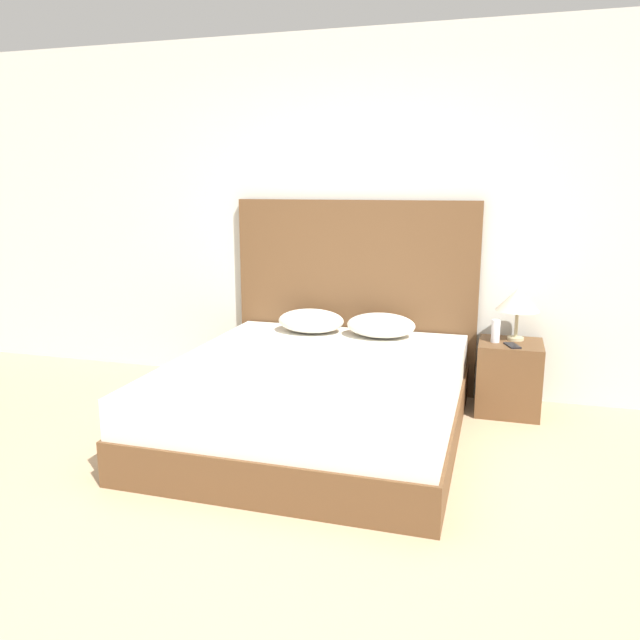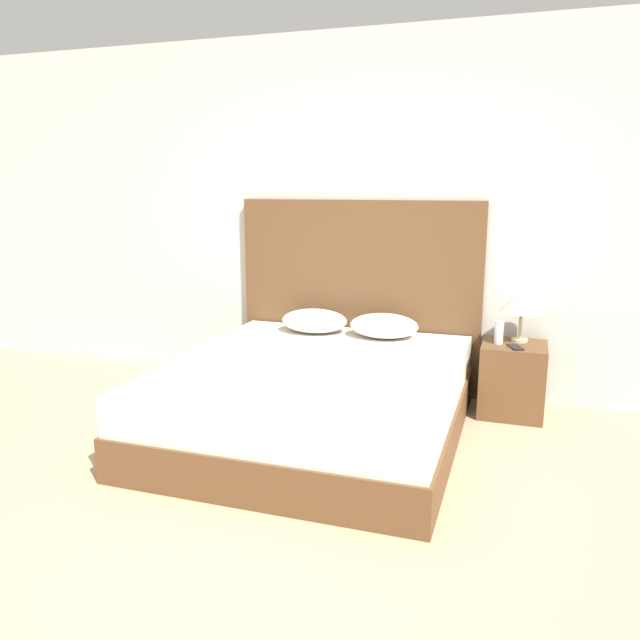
{
  "view_description": "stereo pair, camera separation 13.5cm",
  "coord_description": "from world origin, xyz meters",
  "px_view_note": "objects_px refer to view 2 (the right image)",
  "views": [
    {
      "loc": [
        1.01,
        -2.33,
        1.59
      ],
      "look_at": [
        -0.08,
        1.4,
        0.74
      ],
      "focal_mm": 35.0,
      "sensor_mm": 36.0,
      "label": 1
    },
    {
      "loc": [
        1.14,
        -2.29,
        1.59
      ],
      "look_at": [
        -0.08,
        1.4,
        0.74
      ],
      "focal_mm": 35.0,
      "sensor_mm": 36.0,
      "label": 2
    }
  ],
  "objects_px": {
    "bed": "(315,399)",
    "nightstand": "(512,379)",
    "table_lamp": "(522,301)",
    "phone_on_bed": "(333,368)",
    "phone_on_nightstand": "(515,347)"
  },
  "relations": [
    {
      "from": "nightstand",
      "to": "table_lamp",
      "type": "relative_size",
      "value": 1.36
    },
    {
      "from": "bed",
      "to": "phone_on_nightstand",
      "type": "bearing_deg",
      "value": 29.79
    },
    {
      "from": "bed",
      "to": "phone_on_bed",
      "type": "bearing_deg",
      "value": -33.88
    },
    {
      "from": "phone_on_bed",
      "to": "phone_on_nightstand",
      "type": "relative_size",
      "value": 0.99
    },
    {
      "from": "bed",
      "to": "table_lamp",
      "type": "bearing_deg",
      "value": 35.68
    },
    {
      "from": "nightstand",
      "to": "table_lamp",
      "type": "xyz_separation_m",
      "value": [
        0.03,
        0.08,
        0.54
      ]
    },
    {
      "from": "table_lamp",
      "to": "nightstand",
      "type": "bearing_deg",
      "value": -108.79
    },
    {
      "from": "phone_on_bed",
      "to": "phone_on_nightstand",
      "type": "distance_m",
      "value": 1.31
    },
    {
      "from": "bed",
      "to": "nightstand",
      "type": "distance_m",
      "value": 1.43
    },
    {
      "from": "table_lamp",
      "to": "phone_on_nightstand",
      "type": "xyz_separation_m",
      "value": [
        -0.02,
        -0.19,
        -0.28
      ]
    },
    {
      "from": "table_lamp",
      "to": "bed",
      "type": "bearing_deg",
      "value": -144.32
    },
    {
      "from": "nightstand",
      "to": "phone_on_nightstand",
      "type": "xyz_separation_m",
      "value": [
        0.01,
        -0.11,
        0.26
      ]
    },
    {
      "from": "phone_on_bed",
      "to": "table_lamp",
      "type": "xyz_separation_m",
      "value": [
        1.07,
        0.97,
        0.3
      ]
    },
    {
      "from": "table_lamp",
      "to": "phone_on_nightstand",
      "type": "relative_size",
      "value": 2.26
    },
    {
      "from": "phone_on_bed",
      "to": "nightstand",
      "type": "distance_m",
      "value": 1.39
    }
  ]
}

